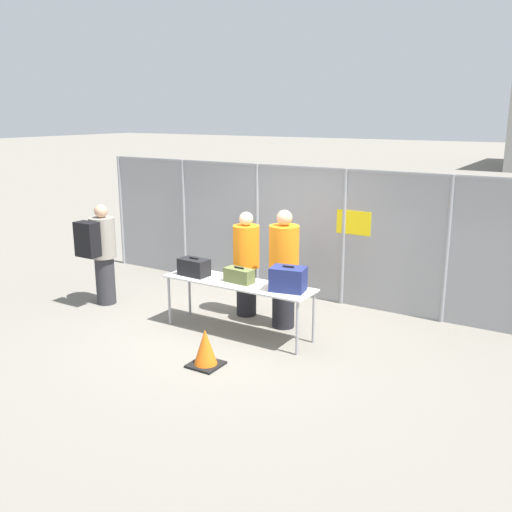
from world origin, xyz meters
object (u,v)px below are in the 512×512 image
(inspection_table, at_px, (238,286))
(utility_trailer, at_px, (418,257))
(traveler_hooded, at_px, (101,251))
(suitcase_navy, at_px, (288,279))
(suitcase_black, at_px, (194,267))
(traffic_cone, at_px, (205,349))
(security_worker_far, at_px, (246,263))
(suitcase_olive, at_px, (239,275))
(security_worker_near, at_px, (284,268))

(inspection_table, bearing_deg, utility_trailer, 72.89)
(traveler_hooded, bearing_deg, suitcase_navy, -10.75)
(suitcase_black, bearing_deg, suitcase_navy, 2.84)
(suitcase_black, relative_size, suitcase_navy, 0.90)
(utility_trailer, bearing_deg, traveler_hooded, -131.54)
(traffic_cone, bearing_deg, security_worker_far, 107.08)
(suitcase_olive, height_order, security_worker_near, security_worker_near)
(utility_trailer, bearing_deg, traffic_cone, -101.17)
(suitcase_olive, bearing_deg, traffic_cone, -78.33)
(suitcase_navy, relative_size, traffic_cone, 1.04)
(suitcase_navy, distance_m, security_worker_far, 1.35)
(security_worker_near, bearing_deg, suitcase_navy, 140.52)
(suitcase_navy, relative_size, security_worker_far, 0.31)
(suitcase_olive, relative_size, traveler_hooded, 0.26)
(inspection_table, xyz_separation_m, suitcase_navy, (0.82, 0.02, 0.23))
(security_worker_near, bearing_deg, utility_trailer, -87.02)
(suitcase_black, distance_m, security_worker_far, 0.90)
(inspection_table, height_order, traffic_cone, inspection_table)
(utility_trailer, bearing_deg, security_worker_near, -103.54)
(suitcase_navy, xyz_separation_m, traffic_cone, (-0.56, -1.20, -0.73))
(inspection_table, distance_m, suitcase_olive, 0.17)
(suitcase_black, height_order, traveler_hooded, traveler_hooded)
(security_worker_near, xyz_separation_m, utility_trailer, (0.94, 3.90, -0.56))
(traffic_cone, bearing_deg, security_worker_near, 84.19)
(suitcase_black, xyz_separation_m, suitcase_olive, (0.79, 0.05, -0.02))
(traffic_cone, bearing_deg, utility_trailer, 78.83)
(suitcase_black, relative_size, traffic_cone, 0.94)
(suitcase_black, distance_m, suitcase_olive, 0.79)
(suitcase_navy, distance_m, traffic_cone, 1.51)
(inspection_table, xyz_separation_m, traffic_cone, (0.26, -1.18, -0.50))
(inspection_table, xyz_separation_m, traveler_hooded, (-2.69, -0.12, 0.21))
(inspection_table, distance_m, traveler_hooded, 2.71)
(security_worker_near, xyz_separation_m, traffic_cone, (-0.18, -1.76, -0.71))
(suitcase_navy, relative_size, traveler_hooded, 0.31)
(traveler_hooded, bearing_deg, suitcase_black, -11.20)
(suitcase_black, relative_size, security_worker_near, 0.26)
(inspection_table, bearing_deg, security_worker_near, 52.88)
(suitcase_olive, relative_size, traffic_cone, 0.89)
(suitcase_black, distance_m, suitcase_navy, 1.59)
(suitcase_navy, bearing_deg, traveler_hooded, -177.71)
(suitcase_black, xyz_separation_m, security_worker_far, (0.44, 0.79, -0.05))
(suitcase_navy, distance_m, traveler_hooded, 3.51)
(inspection_table, bearing_deg, traveler_hooded, -177.53)
(suitcase_olive, xyz_separation_m, utility_trailer, (1.36, 4.48, -0.52))
(security_worker_far, bearing_deg, suitcase_black, 80.55)
(traveler_hooded, relative_size, traffic_cone, 3.39)
(suitcase_olive, relative_size, utility_trailer, 0.14)
(inspection_table, bearing_deg, traffic_cone, -77.53)
(inspection_table, relative_size, security_worker_far, 1.38)
(inspection_table, height_order, security_worker_near, security_worker_near)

